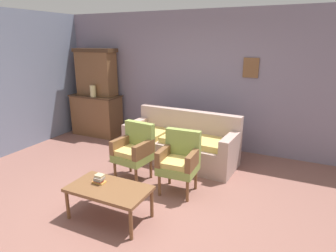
{
  "coord_description": "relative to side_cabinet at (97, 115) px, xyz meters",
  "views": [
    {
      "loc": [
        1.84,
        -2.88,
        2.14
      ],
      "look_at": [
        -0.02,
        1.0,
        0.85
      ],
      "focal_mm": 30.82,
      "sensor_mm": 36.0,
      "label": 1
    }
  ],
  "objects": [
    {
      "name": "book_stack_on_table",
      "position": [
        2.11,
        -2.57,
        0.01
      ],
      "size": [
        0.16,
        0.11,
        0.11
      ],
      "color": "gold",
      "rests_on": "coffee_table"
    },
    {
      "name": "ground_plane",
      "position": [
        2.45,
        -2.25,
        -0.47
      ],
      "size": [
        7.68,
        7.68,
        0.0
      ],
      "primitive_type": "plane",
      "color": "#84564C"
    },
    {
      "name": "side_cabinet",
      "position": [
        0.0,
        0.0,
        0.0
      ],
      "size": [
        1.16,
        0.55,
        0.93
      ],
      "color": "brown",
      "rests_on": "ground"
    },
    {
      "name": "vase_on_cabinet",
      "position": [
        0.09,
        -0.18,
        0.59
      ],
      "size": [
        0.13,
        0.13,
        0.26
      ],
      "primitive_type": "cylinder",
      "color": "#D1C485",
      "rests_on": "side_cabinet"
    },
    {
      "name": "armchair_near_cabinet",
      "position": [
        1.99,
        -1.56,
        0.03
      ],
      "size": [
        0.57,
        0.55,
        0.9
      ],
      "color": "#849947",
      "rests_on": "ground"
    },
    {
      "name": "armchair_row_middle",
      "position": [
        2.79,
        -1.62,
        0.03
      ],
      "size": [
        0.54,
        0.52,
        0.9
      ],
      "color": "#849947",
      "rests_on": "ground"
    },
    {
      "name": "cabinet_upper_hutch",
      "position": [
        0.0,
        0.08,
        0.98
      ],
      "size": [
        0.99,
        0.38,
        1.03
      ],
      "color": "brown",
      "rests_on": "side_cabinet"
    },
    {
      "name": "wall_back_with_decor",
      "position": [
        2.46,
        0.38,
        0.88
      ],
      "size": [
        6.4,
        0.09,
        2.7
      ],
      "color": "gray",
      "rests_on": "ground"
    },
    {
      "name": "floral_couch",
      "position": [
        2.4,
        -0.61,
        -0.14
      ],
      "size": [
        2.05,
        0.92,
        0.9
      ],
      "color": "tan",
      "rests_on": "ground"
    },
    {
      "name": "coffee_table",
      "position": [
        2.29,
        -2.62,
        -0.09
      ],
      "size": [
        1.0,
        0.56,
        0.42
      ],
      "color": "brown",
      "rests_on": "ground"
    }
  ]
}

